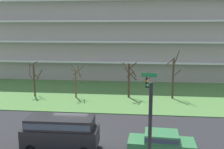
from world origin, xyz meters
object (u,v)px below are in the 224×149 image
tree_center (129,78)px  traffic_signal_mast (149,108)px  tree_left (76,80)px  tree_far_left (34,78)px  sedan_green_center_right (161,142)px  van_black_near_left (61,131)px  tree_right (173,76)px

tree_center → traffic_signal_mast: 17.23m
tree_left → tree_far_left: bearing=178.4°
tree_center → tree_left: bearing=-174.0°
tree_left → sedan_green_center_right: bearing=-56.4°
tree_far_left → sedan_green_center_right: (14.39, -13.81, -1.42)m
tree_far_left → tree_left: size_ratio=1.05×
tree_left → traffic_signal_mast: traffic_signal_mast is taller
tree_center → van_black_near_left: bearing=-106.3°
tree_center → traffic_signal_mast: (1.74, -17.07, 1.56)m
tree_far_left → tree_right: 16.92m
tree_right → sedan_green_center_right: (-2.51, -14.50, -1.87)m
tree_left → van_black_near_left: tree_left is taller
tree_far_left → tree_left: 5.31m
van_black_near_left → traffic_signal_mast: 7.04m
tree_far_left → van_black_near_left: 15.74m
tree_far_left → van_black_near_left: size_ratio=0.83×
tree_left → sedan_green_center_right: size_ratio=0.92×
traffic_signal_mast → sedan_green_center_right: bearing=70.3°
tree_left → tree_right: bearing=4.1°
tree_center → tree_far_left: bearing=-177.4°
tree_left → tree_right: 11.63m
tree_far_left → van_black_near_left: bearing=-61.5°
van_black_near_left → traffic_signal_mast: (5.92, -2.74, 2.65)m
sedan_green_center_right → tree_far_left: bearing=139.4°
tree_right → sedan_green_center_right: size_ratio=1.30×
tree_far_left → tree_center: tree_center is taller
tree_center → sedan_green_center_right: bearing=-79.3°
tree_right → sedan_green_center_right: 14.83m
van_black_near_left → sedan_green_center_right: size_ratio=1.16×
tree_left → tree_center: (6.36, 0.67, 0.27)m
tree_far_left → tree_right: tree_right is taller
tree_right → sedan_green_center_right: tree_right is taller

